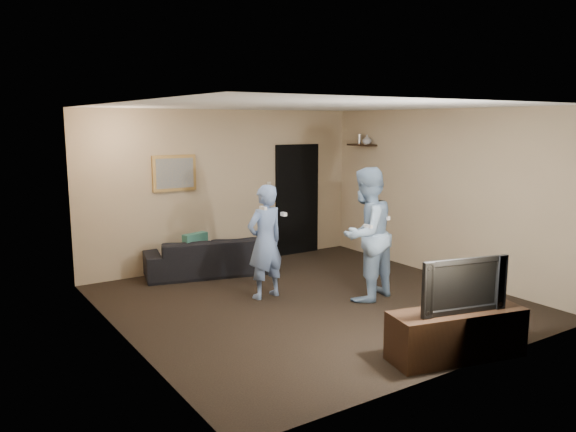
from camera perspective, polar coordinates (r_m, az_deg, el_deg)
ground at (r=7.67m, az=2.35°, el=-8.69°), size 5.00×5.00×0.00m
ceiling at (r=7.29m, az=2.49°, el=11.11°), size 5.00×5.00×0.04m
wall_back at (r=9.49m, az=-6.43°, el=2.83°), size 5.00×0.04×2.60m
wall_front at (r=5.57m, az=17.62°, el=-2.31°), size 5.00×0.04×2.60m
wall_left at (r=6.27m, az=-16.49°, el=-0.96°), size 0.04×5.00×2.60m
wall_right at (r=9.05m, az=15.40°, el=2.22°), size 0.04×5.00×2.60m
sofa at (r=9.03m, az=-7.98°, el=-4.03°), size 2.16×1.25×0.59m
throw_pillow at (r=8.89m, az=-9.39°, el=-3.06°), size 0.44×0.24×0.42m
painting_frame at (r=9.07m, az=-11.48°, el=4.29°), size 0.72×0.05×0.57m
painting_canvas at (r=9.05m, az=-11.42°, el=4.28°), size 0.62×0.01×0.47m
doorway at (r=10.24m, az=0.93°, el=1.68°), size 0.90×0.06×2.00m
light_switch at (r=9.88m, az=-1.96°, el=3.15°), size 0.08×0.02×0.12m
wall_shelf at (r=10.19m, az=7.50°, el=7.16°), size 0.20×0.60×0.03m
shelf_vase at (r=10.08m, az=8.03°, el=7.69°), size 0.20×0.20×0.17m
shelf_figurine at (r=10.24m, az=7.28°, el=7.76°), size 0.06×0.06×0.18m
tv_console at (r=6.13m, az=16.73°, el=-11.41°), size 1.50×0.78×0.51m
television at (r=5.96m, az=16.98°, el=-6.57°), size 0.98×0.35×0.57m
wii_player_left at (r=7.67m, az=-2.34°, el=-2.63°), size 0.61×0.51×1.57m
wii_player_right at (r=7.63m, az=7.92°, el=-1.85°), size 1.03×0.89×1.81m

